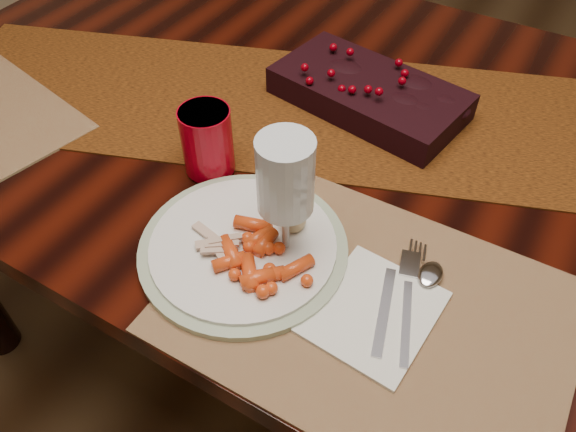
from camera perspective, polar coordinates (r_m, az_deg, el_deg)
The scene contains 14 objects.
floor at distance 1.54m, azimuth 5.68°, elevation -14.17°, with size 5.00×5.00×0.00m, color black.
dining_table at distance 1.23m, azimuth 6.95°, elevation -5.69°, with size 1.80×1.00×0.75m, color black.
table_runner at distance 1.00m, azimuth 13.33°, elevation 9.36°, with size 1.75×0.36×0.00m, color black.
centerpiece at distance 1.00m, azimuth 8.23°, elevation 12.62°, with size 0.33×0.17×0.07m, color black, non-canonical shape.
placemat_main at distance 0.72m, azimuth 8.35°, elevation -9.22°, with size 0.49×0.36×0.00m, color brown.
dinner_plate at distance 0.76m, azimuth -4.57°, elevation -3.16°, with size 0.28×0.28×0.02m, color white.
baby_carrots at distance 0.73m, azimuth -2.22°, elevation -3.98°, with size 0.11×0.09×0.02m, color #DE4415, non-canonical shape.
mashed_potatoes at distance 0.78m, azimuth -0.46°, elevation 1.39°, with size 0.08×0.07×0.04m, color beige, non-canonical shape.
turkey_shreds at distance 0.75m, azimuth -7.88°, elevation -2.74°, with size 0.07×0.06×0.02m, color #D8A590, non-canonical shape.
napkin at distance 0.71m, azimuth 8.72°, elevation -9.62°, with size 0.14×0.16×0.01m, color silver.
fork at distance 0.72m, azimuth 10.41°, elevation -8.22°, with size 0.03×0.17×0.00m, color silver, non-canonical shape.
spoon at distance 0.72m, azimuth 12.68°, elevation -8.99°, with size 0.03×0.15×0.00m, color silver, non-canonical shape.
red_cup at distance 0.86m, azimuth -8.21°, elevation 7.59°, with size 0.08×0.08×0.11m, color #960312.
wine_glass at distance 0.69m, azimuth -0.26°, elevation 1.24°, with size 0.07×0.07×0.20m, color white, non-canonical shape.
Camera 1 is at (0.25, -0.71, 1.34)m, focal length 35.00 mm.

